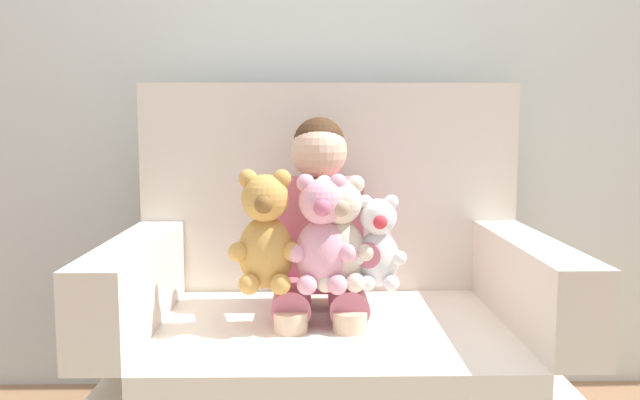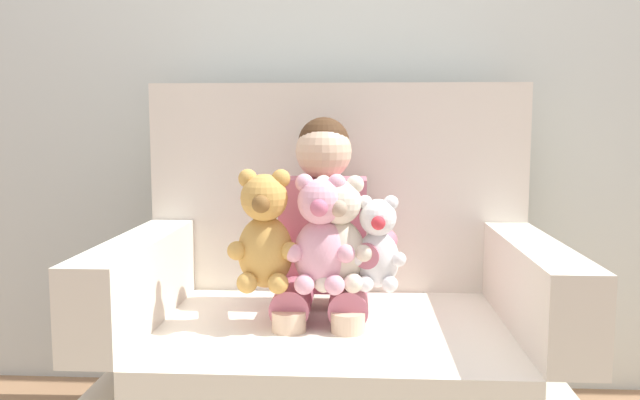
{
  "view_description": "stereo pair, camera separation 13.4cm",
  "coord_description": "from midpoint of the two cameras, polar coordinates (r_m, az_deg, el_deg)",
  "views": [
    {
      "loc": [
        -0.06,
        -1.85,
        1.01
      ],
      "look_at": [
        -0.04,
        -0.05,
        0.8
      ],
      "focal_mm": 36.82,
      "sensor_mm": 36.0,
      "label": 1
    },
    {
      "loc": [
        0.07,
        -1.84,
        1.01
      ],
      "look_at": [
        -0.04,
        -0.05,
        0.8
      ],
      "focal_mm": 36.82,
      "sensor_mm": 36.0,
      "label": 2
    }
  ],
  "objects": [
    {
      "name": "plush_cream",
      "position": [
        1.79,
        3.8,
        -3.17
      ],
      "size": [
        0.19,
        0.15,
        0.31
      ],
      "rotation": [
        0.0,
        0.0,
        -0.01
      ],
      "color": "silver",
      "rests_on": "armchair"
    },
    {
      "name": "seated_child",
      "position": [
        1.95,
        2.18,
        -3.66
      ],
      "size": [
        0.45,
        0.39,
        0.82
      ],
      "rotation": [
        0.0,
        0.0,
        -0.05
      ],
      "color": "#C66B7F",
      "rests_on": "armchair"
    },
    {
      "name": "armchair",
      "position": [
        2.01,
        3.18,
        -12.36
      ],
      "size": [
        1.24,
        0.89,
        1.14
      ],
      "color": "silver",
      "rests_on": "ground"
    },
    {
      "name": "plush_pink",
      "position": [
        1.77,
        2.2,
        -3.2
      ],
      "size": [
        0.19,
        0.15,
        0.32
      ],
      "rotation": [
        0.0,
        0.0,
        0.17
      ],
      "color": "#EAA8BC",
      "rests_on": "armchair"
    },
    {
      "name": "plush_white",
      "position": [
        1.81,
        7.15,
        -3.95
      ],
      "size": [
        0.15,
        0.13,
        0.26
      ],
      "rotation": [
        0.0,
        0.0,
        0.34
      ],
      "color": "white",
      "rests_on": "armchair"
    },
    {
      "name": "back_wall",
      "position": [
        2.52,
        3.37,
        13.41
      ],
      "size": [
        6.0,
        0.1,
        2.6
      ],
      "primitive_type": "cube",
      "color": "silver",
      "rests_on": "ground"
    },
    {
      "name": "plush_honey",
      "position": [
        1.79,
        -2.7,
        -2.94
      ],
      "size": [
        0.2,
        0.16,
        0.33
      ],
      "rotation": [
        0.0,
        0.0,
        0.0
      ],
      "color": "gold",
      "rests_on": "armchair"
    }
  ]
}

